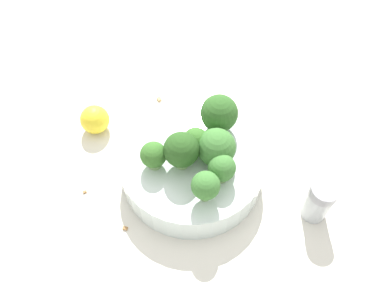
{
  "coord_description": "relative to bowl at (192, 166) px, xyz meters",
  "views": [
    {
      "loc": [
        -0.26,
        -0.15,
        0.48
      ],
      "look_at": [
        0.0,
        0.0,
        0.08
      ],
      "focal_mm": 35.0,
      "sensor_mm": 36.0,
      "label": 1
    }
  ],
  "objects": [
    {
      "name": "almond_crumb_2",
      "position": [
        0.1,
        0.13,
        -0.02
      ],
      "size": [
        0.01,
        0.01,
        0.01
      ],
      "primitive_type": "cube",
      "rotation": [
        0.0,
        0.0,
        4.19
      ],
      "color": "tan",
      "rests_on": "ground_plane"
    },
    {
      "name": "lemon_wedge",
      "position": [
        -0.0,
        0.18,
        -0.0
      ],
      "size": [
        0.05,
        0.05,
        0.05
      ],
      "primitive_type": "sphere",
      "color": "yellow",
      "rests_on": "ground_plane"
    },
    {
      "name": "broccoli_floret_1",
      "position": [
        0.01,
        -0.03,
        0.05
      ],
      "size": [
        0.05,
        0.05,
        0.05
      ],
      "color": "#84AD66",
      "rests_on": "bowl"
    },
    {
      "name": "almond_crumb_1",
      "position": [
        -0.12,
        0.04,
        -0.02
      ],
      "size": [
        0.01,
        0.01,
        0.01
      ],
      "primitive_type": "cube",
      "rotation": [
        0.0,
        0.0,
        1.81
      ],
      "color": "olive",
      "rests_on": "ground_plane"
    },
    {
      "name": "ground_plane",
      "position": [
        0.0,
        0.0,
        -0.02
      ],
      "size": [
        3.0,
        3.0,
        0.0
      ],
      "primitive_type": "plane",
      "color": "silver"
    },
    {
      "name": "almond_crumb_0",
      "position": [
        0.05,
        0.11,
        -0.02
      ],
      "size": [
        0.01,
        0.01,
        0.01
      ],
      "primitive_type": "cube",
      "rotation": [
        0.0,
        0.0,
        1.1
      ],
      "color": "olive",
      "rests_on": "ground_plane"
    },
    {
      "name": "broccoli_floret_5",
      "position": [
        -0.02,
        0.01,
        0.06
      ],
      "size": [
        0.05,
        0.05,
        0.06
      ],
      "color": "#8EB770",
      "rests_on": "bowl"
    },
    {
      "name": "broccoli_floret_6",
      "position": [
        -0.01,
        -0.05,
        0.05
      ],
      "size": [
        0.04,
        0.04,
        0.04
      ],
      "color": "#7A9E5B",
      "rests_on": "bowl"
    },
    {
      "name": "pepper_shaker",
      "position": [
        0.03,
        -0.18,
        0.01
      ],
      "size": [
        0.04,
        0.04,
        0.07
      ],
      "color": "#B2B7BC",
      "rests_on": "ground_plane"
    },
    {
      "name": "broccoli_floret_3",
      "position": [
        -0.05,
        -0.05,
        0.05
      ],
      "size": [
        0.04,
        0.04,
        0.05
      ],
      "color": "#84AD66",
      "rests_on": "bowl"
    },
    {
      "name": "broccoli_floret_0",
      "position": [
        0.01,
        0.0,
        0.05
      ],
      "size": [
        0.04,
        0.04,
        0.05
      ],
      "color": "#7A9E5B",
      "rests_on": "bowl"
    },
    {
      "name": "broccoli_floret_4",
      "position": [
        0.06,
        -0.01,
        0.06
      ],
      "size": [
        0.05,
        0.05,
        0.06
      ],
      "color": "#7A9E5B",
      "rests_on": "bowl"
    },
    {
      "name": "bowl",
      "position": [
        0.0,
        0.0,
        0.0
      ],
      "size": [
        0.21,
        0.21,
        0.05
      ],
      "primitive_type": "cylinder",
      "color": "silver",
      "rests_on": "ground_plane"
    },
    {
      "name": "almond_crumb_3",
      "position": [
        -0.1,
        0.12,
        -0.02
      ],
      "size": [
        0.01,
        0.01,
        0.01
      ],
      "primitive_type": "cube",
      "rotation": [
        0.0,
        0.0,
        2.46
      ],
      "color": "olive",
      "rests_on": "ground_plane"
    },
    {
      "name": "broccoli_floret_2",
      "position": [
        -0.04,
        0.04,
        0.05
      ],
      "size": [
        0.04,
        0.04,
        0.04
      ],
      "color": "#8EB770",
      "rests_on": "bowl"
    }
  ]
}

